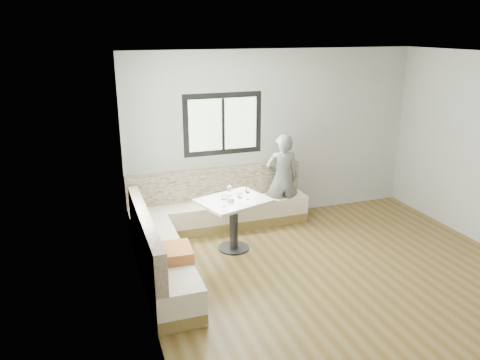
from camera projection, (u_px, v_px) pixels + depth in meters
The scene contains 9 objects.
room at pixel (348, 177), 5.59m from camera, with size 5.01×5.01×2.81m.
banquette at pixel (196, 227), 6.84m from camera, with size 2.90×2.80×0.95m.
table at pixel (234, 212), 6.74m from camera, with size 1.12×0.99×0.77m.
person at pixel (282, 179), 7.67m from camera, with size 0.55×0.36×1.50m, color slate.
olive_ramekin at pixel (230, 199), 6.62m from camera, with size 0.11×0.11×0.04m.
wine_glass_a at pixel (224, 198), 6.39m from camera, with size 0.08×0.08×0.18m.
wine_glass_b at pixel (240, 196), 6.46m from camera, with size 0.08×0.08×0.18m.
wine_glass_c at pixel (248, 191), 6.66m from camera, with size 0.08×0.08×0.18m.
wine_glass_d at pixel (230, 188), 6.76m from camera, with size 0.08×0.08×0.18m.
Camera 1 is at (-3.06, -4.53, 3.11)m, focal length 35.00 mm.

